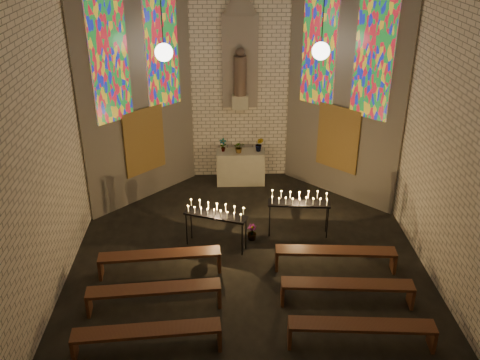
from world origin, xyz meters
name	(u,v)px	position (x,y,z in m)	size (l,w,h in m)	color
floor	(250,299)	(0.00, 0.00, 0.00)	(12.00, 12.00, 0.00)	black
room	(244,80)	(0.00, 3.37, 3.72)	(8.22, 12.43, 7.00)	#F3E5CB
altar	(241,167)	(0.00, 5.45, 0.50)	(1.40, 0.60, 1.00)	beige
flower_vase_left	(223,145)	(-0.51, 5.48, 1.20)	(0.21, 0.14, 0.40)	#4C723F
flower_vase_center	(239,147)	(-0.05, 5.37, 1.17)	(0.30, 0.26, 0.33)	#4C723F
flower_vase_right	(259,144)	(0.54, 5.45, 1.21)	(0.24, 0.19, 0.43)	#4C723F
aisle_flower_pot	(252,232)	(0.16, 2.29, 0.21)	(0.23, 0.23, 0.41)	#4C723F
votive_stand_left	(216,212)	(-0.71, 2.02, 0.94)	(1.52, 0.87, 1.10)	black
votive_stand_right	(299,201)	(1.31, 2.51, 0.95)	(1.53, 0.50, 1.11)	black
pew_left_0	(160,257)	(-1.94, 1.01, 0.42)	(2.68, 0.57, 0.51)	#4E2816
pew_right_0	(335,253)	(1.94, 1.01, 0.42)	(2.68, 0.57, 0.51)	#4E2816
pew_left_1	(154,291)	(-1.94, -0.19, 0.42)	(2.68, 0.57, 0.51)	#4E2816
pew_right_1	(347,287)	(1.94, -0.19, 0.42)	(2.68, 0.57, 0.51)	#4E2816
pew_left_2	(147,333)	(-1.94, -1.39, 0.42)	(2.68, 0.57, 0.51)	#4E2816
pew_right_2	(361,328)	(1.94, -1.39, 0.42)	(2.68, 0.57, 0.51)	#4E2816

